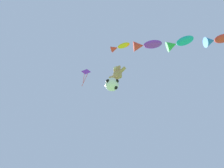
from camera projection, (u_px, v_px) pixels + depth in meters
teddy_bear_kite at (117, 73)px, 11.69m from camera, size 1.63×0.72×1.65m
soccer_ball_kite at (112, 84)px, 10.63m from camera, size 1.09×1.08×1.00m
fish_kite_goldfin at (119, 47)px, 12.02m from camera, size 1.61×0.97×0.50m
fish_kite_violet at (146, 45)px, 11.53m from camera, size 2.20×1.78×0.80m
fish_kite_teal at (178, 43)px, 11.14m from camera, size 2.04×1.29×0.82m
fish_kite_crimson at (216, 40)px, 10.80m from camera, size 1.88×1.40×0.79m
diamond_kite at (86, 74)px, 13.16m from camera, size 0.64×0.62×2.77m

